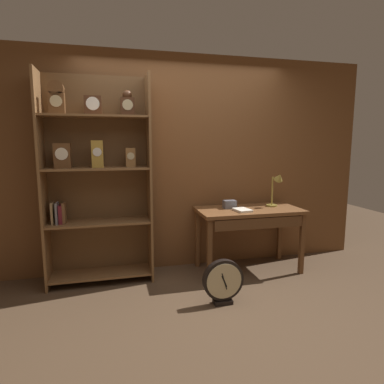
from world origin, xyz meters
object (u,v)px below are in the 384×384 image
bookshelf (96,176)px  open_repair_manual (242,210)px  toolbox_small (230,204)px  workbench (250,217)px  desk_lamp (277,186)px  round_clock_large (223,281)px

bookshelf → open_repair_manual: bearing=-8.2°
bookshelf → toolbox_small: size_ratio=15.46×
workbench → open_repair_manual: 0.19m
desk_lamp → workbench: bearing=-169.9°
open_repair_manual → round_clock_large: 0.95m
open_repair_manual → workbench: bearing=25.9°
workbench → desk_lamp: 0.53m
desk_lamp → round_clock_large: desk_lamp is taller
toolbox_small → round_clock_large: size_ratio=0.33×
bookshelf → workbench: size_ratio=1.84×
bookshelf → desk_lamp: (2.14, -0.08, -0.16)m
workbench → round_clock_large: workbench is taller
round_clock_large → bookshelf: bearing=143.7°
workbench → round_clock_large: 1.03m
workbench → toolbox_small: size_ratio=8.42×
bookshelf → round_clock_large: size_ratio=5.13×
desk_lamp → toolbox_small: size_ratio=2.95×
bookshelf → desk_lamp: bearing=-2.1°
bookshelf → round_clock_large: (1.18, -0.87, -0.96)m
workbench → desk_lamp: size_ratio=2.86×
bookshelf → open_repair_manual: (1.63, -0.23, -0.41)m
workbench → open_repair_manual: bearing=-146.6°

